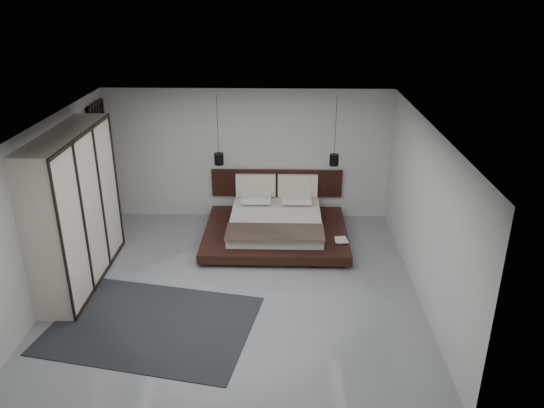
{
  "coord_description": "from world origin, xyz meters",
  "views": [
    {
      "loc": [
        0.78,
        -7.73,
        4.8
      ],
      "look_at": [
        0.55,
        1.2,
        1.03
      ],
      "focal_mm": 35.0,
      "sensor_mm": 36.0,
      "label": 1
    }
  ],
  "objects_px": {
    "pendant_left": "(219,159)",
    "rug": "(152,324)",
    "pendant_right": "(334,160)",
    "wardrobe": "(75,209)",
    "lattice_screen": "(103,166)",
    "bed": "(276,224)"
  },
  "relations": [
    {
      "from": "lattice_screen",
      "to": "pendant_right",
      "type": "bearing_deg",
      "value": -1.21
    },
    {
      "from": "pendant_left",
      "to": "pendant_right",
      "type": "bearing_deg",
      "value": 0.0
    },
    {
      "from": "rug",
      "to": "pendant_left",
      "type": "bearing_deg",
      "value": 79.2
    },
    {
      "from": "lattice_screen",
      "to": "rug",
      "type": "distance_m",
      "value": 4.17
    },
    {
      "from": "lattice_screen",
      "to": "wardrobe",
      "type": "relative_size",
      "value": 0.98
    },
    {
      "from": "lattice_screen",
      "to": "rug",
      "type": "bearing_deg",
      "value": -63.82
    },
    {
      "from": "pendant_left",
      "to": "rug",
      "type": "distance_m",
      "value": 3.83
    },
    {
      "from": "wardrobe",
      "to": "rug",
      "type": "bearing_deg",
      "value": -41.92
    },
    {
      "from": "lattice_screen",
      "to": "pendant_right",
      "type": "relative_size",
      "value": 1.86
    },
    {
      "from": "bed",
      "to": "pendant_left",
      "type": "xyz_separation_m",
      "value": [
        -1.15,
        0.44,
        1.23
      ]
    },
    {
      "from": "pendant_left",
      "to": "wardrobe",
      "type": "height_order",
      "value": "pendant_left"
    },
    {
      "from": "lattice_screen",
      "to": "wardrobe",
      "type": "bearing_deg",
      "value": -83.52
    },
    {
      "from": "pendant_left",
      "to": "pendant_right",
      "type": "height_order",
      "value": "same"
    },
    {
      "from": "pendant_right",
      "to": "lattice_screen",
      "type": "bearing_deg",
      "value": 178.79
    },
    {
      "from": "pendant_left",
      "to": "lattice_screen",
      "type": "bearing_deg",
      "value": 177.63
    },
    {
      "from": "wardrobe",
      "to": "rug",
      "type": "relative_size",
      "value": 0.89
    },
    {
      "from": "pendant_right",
      "to": "wardrobe",
      "type": "bearing_deg",
      "value": -154.63
    },
    {
      "from": "lattice_screen",
      "to": "pendant_left",
      "type": "height_order",
      "value": "pendant_left"
    },
    {
      "from": "rug",
      "to": "wardrobe",
      "type": "bearing_deg",
      "value": 138.08
    },
    {
      "from": "lattice_screen",
      "to": "bed",
      "type": "xyz_separation_m",
      "value": [
        3.56,
        -0.54,
        -1.01
      ]
    },
    {
      "from": "bed",
      "to": "pendant_left",
      "type": "relative_size",
      "value": 1.99
    },
    {
      "from": "bed",
      "to": "wardrobe",
      "type": "bearing_deg",
      "value": -153.2
    }
  ]
}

